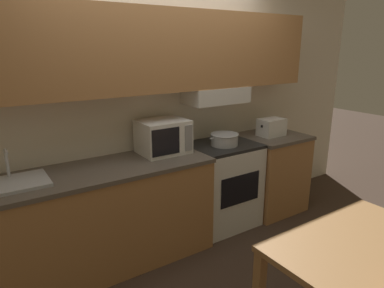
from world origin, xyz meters
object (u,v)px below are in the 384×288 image
object	(u,v)px
stove_range	(222,184)
cooking_pot	(224,139)
sink_basin	(12,183)
microwave	(163,136)
toaster	(271,127)
dining_table	(355,259)

from	to	relation	value
stove_range	cooking_pot	world-z (taller)	cooking_pot
sink_basin	microwave	bearing A→B (deg)	4.33
cooking_pot	toaster	size ratio (longest dim) A/B	1.22
stove_range	cooking_pot	xyz separation A→B (m)	(-0.01, -0.04, 0.51)
toaster	sink_basin	world-z (taller)	sink_basin
cooking_pot	dining_table	world-z (taller)	cooking_pot
toaster	dining_table	world-z (taller)	toaster
toaster	sink_basin	xyz separation A→B (m)	(-2.58, 0.01, -0.08)
dining_table	sink_basin	bearing A→B (deg)	133.46
cooking_pot	sink_basin	xyz separation A→B (m)	(-1.91, 0.02, -0.05)
sink_basin	dining_table	distance (m)	2.31
sink_basin	toaster	bearing A→B (deg)	-0.23
stove_range	cooking_pot	distance (m)	0.51
microwave	sink_basin	distance (m)	1.29
stove_range	cooking_pot	bearing A→B (deg)	-107.91
toaster	microwave	bearing A→B (deg)	175.27
cooking_pot	toaster	xyz separation A→B (m)	(0.67, 0.01, 0.03)
stove_range	cooking_pot	size ratio (longest dim) A/B	2.45
dining_table	microwave	bearing A→B (deg)	99.63
stove_range	microwave	size ratio (longest dim) A/B	2.03
stove_range	dining_table	size ratio (longest dim) A/B	0.82
dining_table	toaster	bearing A→B (deg)	58.91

